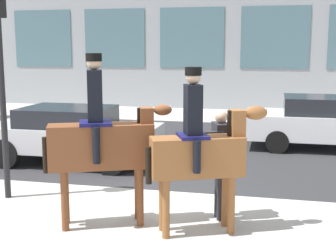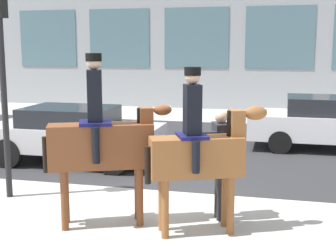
{
  "view_description": "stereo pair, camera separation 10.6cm",
  "coord_description": "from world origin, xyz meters",
  "px_view_note": "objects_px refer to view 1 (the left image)",
  "views": [
    {
      "loc": [
        1.86,
        -8.0,
        2.75
      ],
      "look_at": [
        0.23,
        -0.83,
        1.51
      ],
      "focal_mm": 50.0,
      "sensor_mm": 36.0,
      "label": 1
    },
    {
      "loc": [
        1.96,
        -7.98,
        2.75
      ],
      "look_at": [
        0.23,
        -0.83,
        1.51
      ],
      "focal_mm": 50.0,
      "sensor_mm": 36.0,
      "label": 2
    }
  ],
  "objects_px": {
    "mounted_horse_lead": "(103,141)",
    "pedestrian_bystander": "(220,156)",
    "street_car_far_lane": "(330,122)",
    "street_car_near_lane": "(71,133)",
    "mounted_horse_companion": "(200,150)"
  },
  "relations": [
    {
      "from": "mounted_horse_lead",
      "to": "pedestrian_bystander",
      "type": "bearing_deg",
      "value": -1.86
    },
    {
      "from": "street_car_far_lane",
      "to": "mounted_horse_lead",
      "type": "bearing_deg",
      "value": -121.39
    },
    {
      "from": "pedestrian_bystander",
      "to": "street_car_near_lane",
      "type": "height_order",
      "value": "pedestrian_bystander"
    },
    {
      "from": "mounted_horse_lead",
      "to": "street_car_far_lane",
      "type": "height_order",
      "value": "mounted_horse_lead"
    },
    {
      "from": "mounted_horse_companion",
      "to": "pedestrian_bystander",
      "type": "height_order",
      "value": "mounted_horse_companion"
    },
    {
      "from": "mounted_horse_lead",
      "to": "pedestrian_bystander",
      "type": "distance_m",
      "value": 1.86
    },
    {
      "from": "pedestrian_bystander",
      "to": "mounted_horse_lead",
      "type": "bearing_deg",
      "value": -0.28
    },
    {
      "from": "mounted_horse_lead",
      "to": "street_car_far_lane",
      "type": "relative_size",
      "value": 0.59
    },
    {
      "from": "mounted_horse_companion",
      "to": "street_car_far_lane",
      "type": "xyz_separation_m",
      "value": [
        2.54,
        6.58,
        -0.51
      ]
    },
    {
      "from": "mounted_horse_lead",
      "to": "street_car_near_lane",
      "type": "bearing_deg",
      "value": 98.47
    },
    {
      "from": "pedestrian_bystander",
      "to": "street_car_far_lane",
      "type": "distance_m",
      "value": 6.41
    },
    {
      "from": "street_car_far_lane",
      "to": "street_car_near_lane",
      "type": "bearing_deg",
      "value": -154.03
    },
    {
      "from": "mounted_horse_lead",
      "to": "mounted_horse_companion",
      "type": "xyz_separation_m",
      "value": [
        1.5,
        0.04,
        -0.07
      ]
    },
    {
      "from": "mounted_horse_companion",
      "to": "pedestrian_bystander",
      "type": "xyz_separation_m",
      "value": [
        0.22,
        0.62,
        -0.21
      ]
    },
    {
      "from": "mounted_horse_lead",
      "to": "street_car_near_lane",
      "type": "xyz_separation_m",
      "value": [
        -2.18,
        3.59,
        -0.61
      ]
    }
  ]
}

